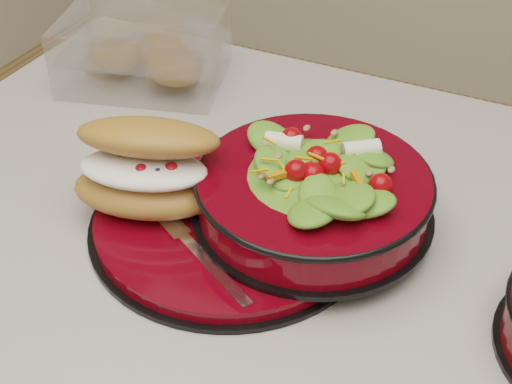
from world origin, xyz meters
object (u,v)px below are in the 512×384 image
at_px(dinner_plate, 231,220).
at_px(croissant, 147,168).
at_px(salad_bowl, 314,185).
at_px(pastry_box, 145,51).
at_px(fork, 201,255).

relative_size(dinner_plate, croissant, 1.75).
height_order(salad_bowl, croissant, salad_bowl).
distance_m(croissant, pastry_box, 0.31).
relative_size(salad_bowl, pastry_box, 1.01).
relative_size(dinner_plate, fork, 2.14).
height_order(dinner_plate, pastry_box, pastry_box).
bearing_deg(fork, pastry_box, 69.46).
bearing_deg(salad_bowl, croissant, -160.28).
relative_size(dinner_plate, pastry_box, 1.21).
relative_size(dinner_plate, salad_bowl, 1.20).
distance_m(fork, pastry_box, 0.41).
height_order(dinner_plate, croissant, croissant).
bearing_deg(croissant, fork, -46.09).
xyz_separation_m(dinner_plate, salad_bowl, (0.08, 0.04, 0.05)).
xyz_separation_m(salad_bowl, croissant, (-0.16, -0.06, 0.01)).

